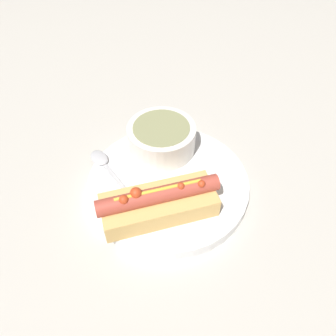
# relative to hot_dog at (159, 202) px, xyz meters

# --- Properties ---
(ground_plane) EXTENTS (4.00, 4.00, 0.00)m
(ground_plane) POSITION_rel_hot_dog_xyz_m (-0.01, 0.06, -0.04)
(ground_plane) COLOR #BCB7AD
(dinner_plate) EXTENTS (0.26, 0.26, 0.02)m
(dinner_plate) POSITION_rel_hot_dog_xyz_m (-0.01, 0.06, -0.03)
(dinner_plate) COLOR white
(dinner_plate) RESTS_ON ground_plane
(hot_dog) EXTENTS (0.17, 0.14, 0.06)m
(hot_dog) POSITION_rel_hot_dog_xyz_m (0.00, 0.00, 0.00)
(hot_dog) COLOR #DBAD60
(hot_dog) RESTS_ON dinner_plate
(soup_bowl) EXTENTS (0.11, 0.11, 0.05)m
(soup_bowl) POSITION_rel_hot_dog_xyz_m (-0.04, 0.13, 0.00)
(soup_bowl) COLOR silver
(soup_bowl) RESTS_ON dinner_plate
(spoon) EXTENTS (0.13, 0.10, 0.01)m
(spoon) POSITION_rel_hot_dog_xyz_m (-0.11, 0.06, -0.02)
(spoon) COLOR #B7B7BC
(spoon) RESTS_ON dinner_plate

